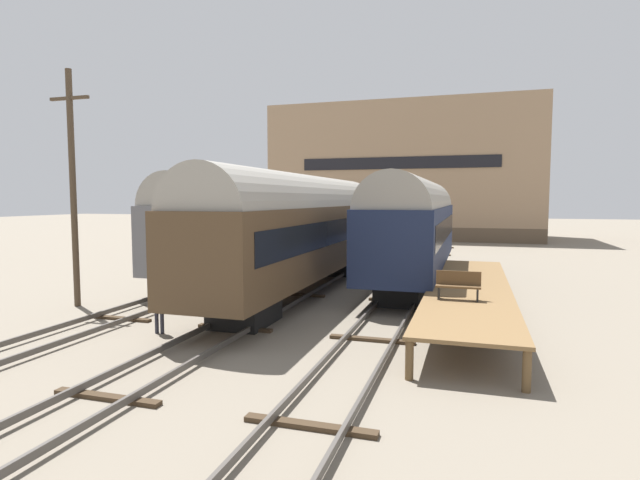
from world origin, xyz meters
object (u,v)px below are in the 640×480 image
Objects in this scene: bench at (458,284)px; utility_pole at (73,185)px; train_car_navy at (415,224)px; person_worker at (159,302)px; train_car_grey at (248,220)px; train_car_brown at (302,226)px.

utility_pole reaches higher than bench.
train_car_navy reaches higher than bench.
train_car_grey is at bearing 101.83° from person_worker.
bench is (11.58, -8.96, -1.53)m from train_car_grey.
train_car_brown is at bearing 144.52° from bench.
bench is at bearing -75.22° from train_car_navy.
train_car_navy is at bearing 61.36° from person_worker.
train_car_navy is 9.63m from bench.
utility_pole reaches higher than train_car_grey.
train_car_brown is 1.17× the size of train_car_grey.
bench is (7.00, -4.99, -1.51)m from train_car_brown.
person_worker is 0.18× the size of utility_pole.
person_worker is 7.24m from utility_pole.
train_car_navy is at bearing 104.78° from bench.
train_car_grey is at bearing 71.65° from utility_pole.
train_car_navy is 1.73× the size of utility_pole.
train_car_navy is at bearing 38.10° from utility_pole.
train_car_brown is 2.00× the size of utility_pole.
train_car_navy is at bearing 1.53° from train_car_grey.
train_car_brown reaches higher than bench.
train_car_grey is 1.71× the size of utility_pole.
train_car_grey is 9.46× the size of person_worker.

